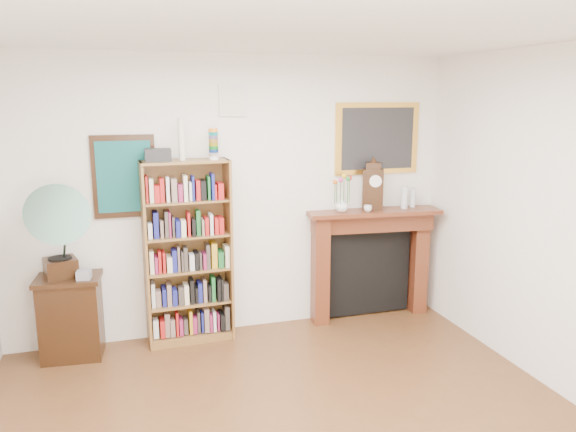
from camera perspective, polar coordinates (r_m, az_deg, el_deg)
The scene contains 14 objects.
room at distance 3.32m, azimuth 3.16°, elevation -5.31°, with size 4.51×5.01×2.81m.
teal_poster at distance 5.50m, azimuth -16.30°, elevation 3.87°, with size 0.58×0.04×0.78m.
small_picture at distance 5.56m, azimuth -5.65°, elevation 11.61°, with size 0.26×0.04×0.30m.
gilt_painting at distance 6.07m, azimuth 9.06°, elevation 7.78°, with size 0.95×0.04×0.75m.
bookshelf at distance 5.51m, azimuth -10.16°, elevation -2.65°, with size 0.84×0.33×2.07m.
side_cabinet at distance 5.64m, azimuth -21.16°, elevation -9.55°, with size 0.57×0.42×0.78m, color black.
fireplace at distance 6.18m, azimuth 8.34°, elevation -3.79°, with size 1.46×0.47×1.21m.
gramophone at distance 5.28m, azimuth -22.58°, elevation -0.98°, with size 0.69×0.79×0.89m.
cd_stack at distance 5.39m, azimuth -20.02°, elevation -5.62°, with size 0.12×0.12×0.08m, color #B1B1BD.
mantel_clock at distance 6.00m, azimuth 8.61°, elevation 2.92°, with size 0.24×0.19×0.50m.
flower_vase at distance 5.87m, azimuth 5.49°, elevation 1.11°, with size 0.14×0.14×0.14m, color white.
teacup at distance 5.92m, azimuth 8.12°, elevation 0.77°, with size 0.09×0.09×0.07m, color white.
bottle_left at distance 6.15m, azimuth 11.74°, elevation 1.87°, with size 0.07×0.07×0.24m, color silver.
bottle_right at distance 6.25m, azimuth 12.55°, elevation 1.81°, with size 0.06×0.06×0.20m, color silver.
Camera 1 is at (-1.09, -2.97, 2.39)m, focal length 35.00 mm.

